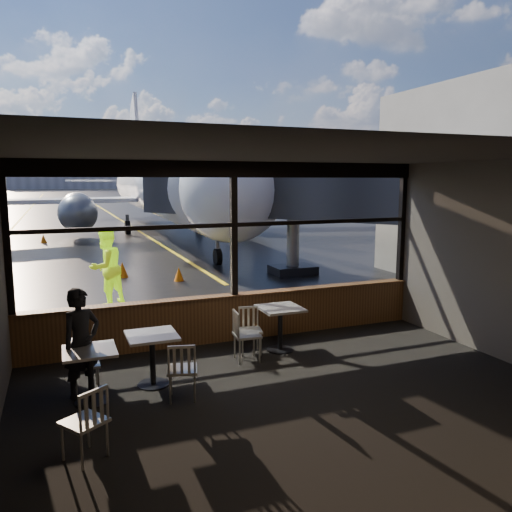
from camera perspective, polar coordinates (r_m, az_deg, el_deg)
ground_plane at (r=129.14m, az=-20.43°, el=6.73°), size 520.00×520.00×0.00m
carpet_floor at (r=7.51m, az=5.40°, el=-16.08°), size 8.00×6.00×0.01m
ceiling at (r=6.83m, az=5.82°, el=11.55°), size 8.00×6.00×0.04m
wall_back at (r=4.60m, az=23.21°, el=-9.77°), size 8.00×0.04×3.50m
window_sill at (r=9.96m, az=-2.49°, el=-7.07°), size 8.00×0.28×0.90m
window_header at (r=9.59m, az=-2.60°, el=9.85°), size 8.00×0.18×0.30m
mullion_left at (r=9.15m, az=-26.64°, el=1.78°), size 0.12×0.12×2.60m
mullion_centre at (r=9.64m, az=-2.55°, el=3.00°), size 0.12×0.12×2.60m
mullion_right at (r=11.54m, az=16.34°, el=3.60°), size 0.12×0.12×2.60m
window_transom at (r=9.63m, az=-2.56°, el=3.59°), size 8.00×0.10×0.08m
airliner at (r=29.87m, az=-10.40°, el=12.47°), size 29.56×35.03×10.40m
jet_bridge at (r=16.07m, az=3.17°, el=5.62°), size 8.62×10.54×4.60m
cafe_table_near at (r=9.35m, az=2.79°, el=-8.34°), size 0.76×0.76×0.83m
cafe_table_mid at (r=8.00m, az=-11.74°, el=-11.55°), size 0.75×0.75×0.82m
cafe_table_left at (r=7.64m, az=-18.36°, el=-12.93°), size 0.72×0.72×0.79m
chair_near_w at (r=8.82m, az=-1.04°, el=-9.09°), size 0.54×0.54×0.92m
chair_near_n at (r=9.19m, az=-0.67°, el=-8.57°), size 0.55×0.55×0.85m
chair_mid_s at (r=7.44m, az=-8.43°, el=-12.78°), size 0.59×0.59×0.89m
chair_mid_w at (r=8.06m, az=-18.86°, el=-11.73°), size 0.45×0.45×0.81m
chair_left_s at (r=6.24m, az=-19.05°, el=-17.54°), size 0.67×0.67×0.89m
passenger at (r=7.76m, az=-19.30°, el=-9.38°), size 0.71×0.64×1.62m
ground_crew at (r=13.09m, az=-16.77°, el=-1.26°), size 1.20×1.16×1.96m
cone_nose at (r=15.91m, az=-8.82°, el=-2.05°), size 0.31×0.31×0.44m
cone_wing at (r=27.42m, az=-23.12°, el=1.83°), size 0.31×0.31×0.44m
terminal_annex at (r=17.50m, az=27.21°, el=7.23°), size 5.00×7.00×6.00m
hangar_mid at (r=194.09m, az=-21.00°, el=8.65°), size 38.00×15.00×10.00m
hangar_right at (r=197.45m, az=-3.07°, el=9.49°), size 50.00×20.00×12.00m
fuel_tank_b at (r=191.80m, az=-26.99°, el=7.69°), size 8.00×8.00×6.00m
fuel_tank_c at (r=191.18m, az=-23.98°, el=7.89°), size 8.00×8.00×6.00m
treeline at (r=219.10m, az=-21.12°, el=8.84°), size 360.00×3.00×12.00m
cone_extra at (r=16.87m, az=-15.03°, el=-1.52°), size 0.37×0.37×0.51m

